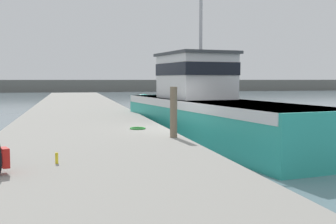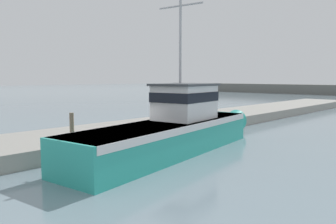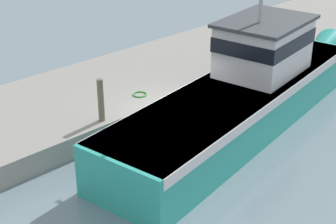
# 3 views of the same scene
# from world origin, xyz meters

# --- Properties ---
(ground_plane) EXTENTS (320.00, 320.00, 0.00)m
(ground_plane) POSITION_xyz_m (0.00, 0.00, 0.00)
(ground_plane) COLOR gray
(dock_pier) EXTENTS (5.47, 80.00, 0.78)m
(dock_pier) POSITION_xyz_m (-3.53, 0.00, 0.39)
(dock_pier) COLOR gray
(dock_pier) RESTS_ON ground_plane
(fishing_boat_main) EXTENTS (4.84, 15.16, 8.97)m
(fishing_boat_main) POSITION_xyz_m (1.31, 2.52, 1.27)
(fishing_boat_main) COLOR teal
(fishing_boat_main) RESTS_ON ground_plane
(mooring_post) EXTENTS (0.21, 0.21, 1.46)m
(mooring_post) POSITION_xyz_m (-1.14, -2.19, 1.51)
(mooring_post) COLOR #756651
(mooring_post) RESTS_ON dock_pier
(hose_coil) EXTENTS (0.53, 0.53, 0.05)m
(hose_coil) POSITION_xyz_m (-1.83, 0.09, 0.81)
(hose_coil) COLOR green
(hose_coil) RESTS_ON dock_pier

